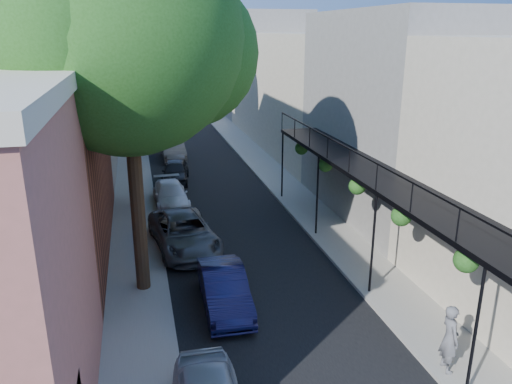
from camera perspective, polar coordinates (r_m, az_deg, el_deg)
road_surface at (r=36.23m, az=-7.52°, el=4.79°), size 6.00×64.00×0.01m
sidewalk_left at (r=36.04m, az=-13.87°, el=4.44°), size 2.00×64.00×0.12m
sidewalk_right at (r=36.84m, az=-1.31°, el=5.25°), size 2.00×64.00×0.12m
buildings_left at (r=34.49m, az=-23.45°, el=11.16°), size 10.10×59.10×12.00m
buildings_right at (r=37.03m, az=6.56°, el=12.05°), size 9.80×55.00×10.00m
oak_near at (r=15.38m, az=-13.08°, el=16.49°), size 7.48×6.80×11.42m
oak_mid at (r=23.37m, az=-13.48°, el=14.79°), size 6.60×6.00×10.20m
oak_far at (r=32.38m, az=-13.76°, el=17.65°), size 7.70×7.00×11.90m
parked_car_b at (r=15.57m, az=-3.63°, el=-11.02°), size 1.41×3.81×1.24m
parked_car_c at (r=19.68m, az=-8.22°, el=-4.63°), size 2.76×4.97×1.32m
parked_car_d at (r=24.61m, az=-9.72°, el=-0.30°), size 1.68×3.88×1.11m
parked_car_e at (r=28.46m, az=-9.22°, el=2.34°), size 1.90×3.73×1.22m
parked_car_f at (r=33.75m, az=-9.49°, el=4.91°), size 1.52×4.16×1.36m
pedestrian at (r=13.52m, az=21.27°, el=-15.32°), size 0.50×0.69×1.77m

